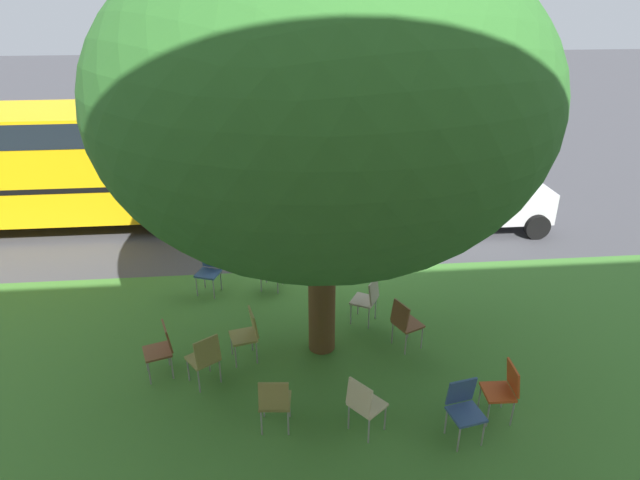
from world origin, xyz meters
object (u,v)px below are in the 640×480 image
(street_tree, at_px, (322,101))
(chair_10, at_px, (209,268))
(chair_6, at_px, (464,406))
(chair_8, at_px, (161,346))
(chair_2, at_px, (275,266))
(parked_car, at_px, (472,195))
(chair_5, at_px, (247,332))
(chair_4, at_px, (405,321))
(chair_1, at_px, (205,356))
(chair_3, at_px, (275,400))
(school_bus, at_px, (47,156))
(chair_9, at_px, (364,402))
(chair_7, at_px, (368,298))
(chair_0, at_px, (504,387))

(street_tree, bearing_deg, chair_10, -45.43)
(chair_6, xyz_separation_m, chair_8, (4.20, -1.71, 0.00))
(chair_2, xyz_separation_m, parked_car, (-4.91, -2.67, 0.32))
(street_tree, xyz_separation_m, chair_5, (1.22, 0.18, -3.58))
(street_tree, distance_m, chair_4, 3.83)
(chair_1, height_order, chair_3, same)
(chair_2, relative_size, chair_5, 1.00)
(parked_car, bearing_deg, chair_6, 69.97)
(chair_8, relative_size, school_bus, 0.08)
(chair_4, xyz_separation_m, school_bus, (7.50, -6.03, 1.24))
(chair_3, xyz_separation_m, chair_6, (-2.49, 0.35, 0.00))
(chair_9, relative_size, chair_10, 1.00)
(chair_2, relative_size, chair_7, 1.00)
(chair_8, height_order, chair_9, same)
(street_tree, bearing_deg, chair_6, 127.75)
(chair_1, bearing_deg, street_tree, -157.21)
(chair_10, bearing_deg, parked_car, -156.73)
(chair_1, bearing_deg, chair_6, 158.37)
(chair_5, relative_size, chair_9, 1.00)
(chair_6, bearing_deg, chair_8, -22.17)
(chair_2, bearing_deg, street_tree, 109.84)
(chair_0, bearing_deg, chair_4, -60.40)
(chair_6, distance_m, chair_10, 5.59)
(chair_1, height_order, chair_6, same)
(chair_1, xyz_separation_m, chair_2, (-1.10, -2.81, 0.00))
(chair_0, xyz_separation_m, chair_1, (4.18, -1.09, 0.00))
(chair_9, relative_size, parked_car, 0.24)
(chair_7, height_order, chair_9, same)
(street_tree, bearing_deg, chair_7, -142.87)
(chair_3, xyz_separation_m, chair_4, (-2.17, -1.69, 0.00))
(chair_4, relative_size, chair_7, 1.00)
(chair_2, distance_m, chair_9, 4.16)
(chair_4, xyz_separation_m, parked_car, (-2.82, -4.84, 0.32))
(chair_4, xyz_separation_m, chair_7, (0.48, -0.80, 0.00))
(chair_1, distance_m, chair_4, 3.26)
(chair_0, xyz_separation_m, chair_5, (3.56, -1.68, 0.00))
(street_tree, xyz_separation_m, chair_10, (2.01, -2.04, -3.58))
(chair_8, xyz_separation_m, parked_car, (-6.70, -5.16, 0.32))
(street_tree, relative_size, chair_5, 7.29)
(chair_10, distance_m, parked_car, 6.75)
(chair_4, xyz_separation_m, chair_8, (3.88, 0.32, 0.00))
(chair_4, distance_m, chair_7, 0.93)
(chair_1, distance_m, chair_3, 1.46)
(chair_6, relative_size, chair_7, 1.00)
(chair_5, height_order, school_bus, school_bus)
(chair_0, relative_size, chair_9, 1.00)
(chair_9, bearing_deg, chair_3, -7.53)
(chair_7, distance_m, chair_10, 3.21)
(parked_car, bearing_deg, street_tree, 48.40)
(chair_0, distance_m, chair_3, 3.16)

